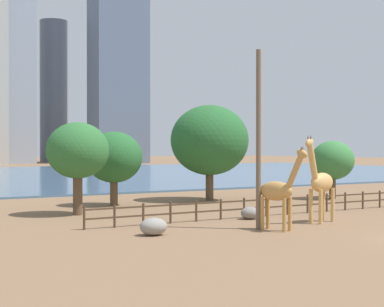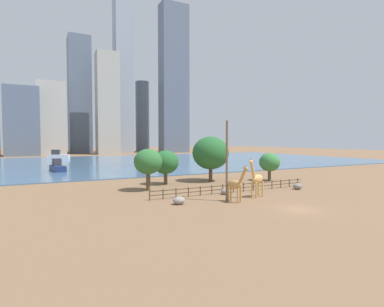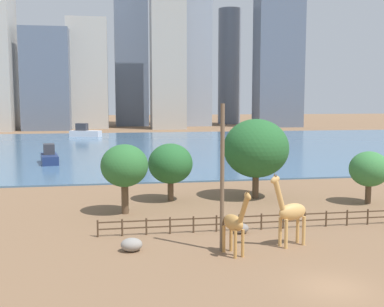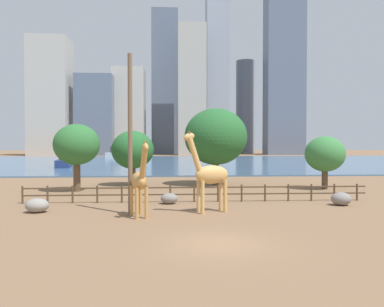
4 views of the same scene
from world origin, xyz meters
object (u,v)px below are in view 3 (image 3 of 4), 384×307
at_px(giraffe_tall, 235,223).
at_px(tree_left_large, 124,166).
at_px(tree_center_broad, 256,148).
at_px(tree_right_tall, 170,164).
at_px(boat_sailboat, 49,157).
at_px(tree_left_small, 369,169).
at_px(giraffe_companion, 291,212).
at_px(utility_pole, 222,179).
at_px(boulder_small, 241,228).
at_px(boat_ferry, 85,132).
at_px(boulder_near_fence, 132,245).

relative_size(giraffe_tall, tree_left_large, 0.74).
xyz_separation_m(giraffe_tall, tree_center_broad, (6.77, 17.50, 3.02)).
height_order(tree_right_tall, boat_sailboat, tree_right_tall).
distance_m(giraffe_tall, tree_left_small, 21.51).
relative_size(giraffe_companion, utility_pole, 0.53).
bearing_deg(boat_sailboat, giraffe_companion, 15.65).
bearing_deg(utility_pole, boulder_small, 58.97).
height_order(boulder_small, boat_ferry, boat_ferry).
distance_m(boulder_small, tree_center_broad, 14.31).
height_order(giraffe_companion, boat_sailboat, giraffe_companion).
distance_m(boulder_small, tree_left_small, 17.52).
relative_size(giraffe_companion, tree_center_broad, 0.64).
bearing_deg(tree_left_small, boulder_near_fence, -154.67).
distance_m(utility_pole, tree_left_small, 21.47).
height_order(boulder_small, tree_left_small, tree_left_small).
xyz_separation_m(utility_pole, tree_center_broad, (7.41, 16.53, 0.20)).
relative_size(giraffe_tall, giraffe_companion, 0.88).
distance_m(utility_pole, boulder_near_fence, 7.62).
bearing_deg(tree_center_broad, giraffe_tall, -111.15).
bearing_deg(boulder_near_fence, boulder_small, 19.57).
distance_m(tree_center_broad, boat_sailboat, 38.93).
height_order(tree_center_broad, boat_sailboat, tree_center_broad).
xyz_separation_m(boulder_near_fence, tree_right_tall, (4.57, 15.62, 3.33)).
distance_m(boulder_near_fence, tree_left_large, 11.56).
relative_size(utility_pole, tree_right_tall, 1.71).
height_order(giraffe_companion, boulder_small, giraffe_companion).
xyz_separation_m(boulder_small, tree_right_tall, (-3.87, 12.62, 3.39)).
bearing_deg(boulder_near_fence, tree_center_broad, 49.11).
height_order(boulder_near_fence, boulder_small, boulder_near_fence).
bearing_deg(tree_left_large, boulder_near_fence, -89.34).
height_order(boulder_small, tree_left_large, tree_left_large).
bearing_deg(giraffe_tall, boat_ferry, 170.34).
bearing_deg(boulder_small, giraffe_tall, -109.59).
relative_size(giraffe_companion, boulder_near_fence, 3.59).
bearing_deg(giraffe_companion, tree_right_tall, -87.98).
relative_size(boulder_small, tree_left_small, 0.24).
bearing_deg(tree_center_broad, boulder_near_fence, -130.89).
height_order(utility_pole, boat_ferry, utility_pole).
xyz_separation_m(utility_pole, tree_left_small, (17.60, 12.20, -1.58)).
bearing_deg(giraffe_tall, giraffe_companion, 89.02).
distance_m(tree_left_small, boat_sailboat, 48.83).
xyz_separation_m(giraffe_tall, boat_sailboat, (-17.60, 47.60, -0.97)).
distance_m(giraffe_tall, utility_pole, 3.05).
bearing_deg(tree_center_broad, boat_sailboat, 128.99).
distance_m(boulder_near_fence, tree_center_broad, 21.07).
bearing_deg(boat_sailboat, giraffe_tall, 10.55).
height_order(boat_ferry, boat_sailboat, boat_ferry).
bearing_deg(boat_sailboat, tree_left_large, 7.54).
bearing_deg(giraffe_tall, boulder_small, 142.28).
bearing_deg(tree_center_broad, tree_left_large, -161.17).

